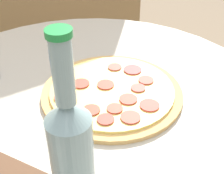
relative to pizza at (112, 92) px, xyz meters
The scene contains 3 objects.
table 0.20m from the pizza, 161.85° to the left, with size 0.88×0.88×0.69m.
pizza is the anchor object (origin of this frame).
beer_bottle 0.30m from the pizza, 133.23° to the right, with size 0.06×0.06×0.29m.
Camera 1 is at (-0.24, -0.49, 1.11)m, focal length 50.00 mm.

